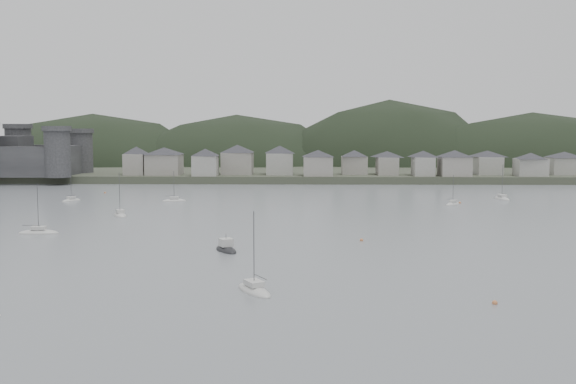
{
  "coord_description": "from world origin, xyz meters",
  "views": [
    {
      "loc": [
        3.66,
        -94.94,
        22.09
      ],
      "look_at": [
        0.0,
        75.0,
        6.0
      ],
      "focal_mm": 42.05,
      "sensor_mm": 36.0,
      "label": 1
    }
  ],
  "objects": [
    {
      "name": "castle",
      "position": [
        -120.0,
        179.8,
        10.96
      ],
      "size": [
        66.0,
        43.0,
        20.0
      ],
      "color": "#323234",
      "rests_on": "far_shore_land"
    },
    {
      "name": "sailboat_lead",
      "position": [
        -42.57,
        73.42,
        0.17
      ],
      "size": [
        6.14,
        8.97,
        11.78
      ],
      "rotation": [
        0.0,
        0.0,
        0.44
      ],
      "color": "beige",
      "rests_on": "ground"
    },
    {
      "name": "ground",
      "position": [
        0.0,
        0.0,
        0.0
      ],
      "size": [
        900.0,
        900.0,
        0.0
      ],
      "primitive_type": "plane",
      "color": "slate",
      "rests_on": "ground"
    },
    {
      "name": "motor_launch_far",
      "position": [
        -10.13,
        25.12,
        0.29
      ],
      "size": [
        5.89,
        8.19,
        3.85
      ],
      "rotation": [
        0.0,
        0.0,
        3.59
      ],
      "color": "black",
      "rests_on": "ground"
    },
    {
      "name": "waterfront_town",
      "position": [
        50.59,
        183.34,
        8.66
      ],
      "size": [
        451.48,
        28.46,
        12.92
      ],
      "color": "gray",
      "rests_on": "far_shore_land"
    },
    {
      "name": "mooring_buoys",
      "position": [
        7.06,
        46.09,
        0.15
      ],
      "size": [
        155.57,
        144.51,
        0.7
      ],
      "color": "#CE7744",
      "rests_on": "ground"
    },
    {
      "name": "moored_fleet",
      "position": [
        0.79,
        53.68,
        0.18
      ],
      "size": [
        246.89,
        165.49,
        13.55
      ],
      "color": "beige",
      "rests_on": "ground"
    },
    {
      "name": "forested_ridge",
      "position": [
        4.83,
        269.4,
        -11.28
      ],
      "size": [
        851.55,
        103.94,
        102.57
      ],
      "color": "black",
      "rests_on": "ground"
    },
    {
      "name": "far_shore_land",
      "position": [
        0.0,
        295.0,
        1.5
      ],
      "size": [
        900.0,
        250.0,
        3.0
      ],
      "primitive_type": "cube",
      "color": "#383D2D",
      "rests_on": "ground"
    }
  ]
}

